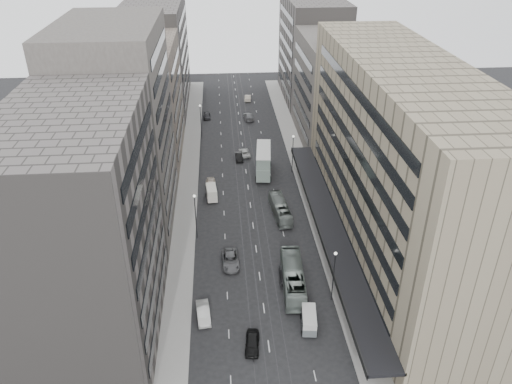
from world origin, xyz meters
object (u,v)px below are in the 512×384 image
object	(u,v)px
panel_van	(212,193)
pedestrian	(378,370)
double_decker	(263,161)
bus_far	(280,209)
sedan_2	(230,260)
sedan_0	(252,343)
bus_near	(293,277)
sedan_1	(203,313)
vw_microbus	(309,320)

from	to	relation	value
panel_van	pedestrian	bearing A→B (deg)	-71.22
double_decker	pedestrian	xyz separation A→B (m)	(8.74, -53.36, -1.88)
bus_far	double_decker	bearing A→B (deg)	-90.25
bus_far	sedan_2	size ratio (longest dim) A/B	1.75
bus_far	sedan_0	xyz separation A→B (m)	(-7.22, -30.83, -0.66)
panel_van	sedan_0	size ratio (longest dim) A/B	0.97
sedan_2	bus_near	bearing A→B (deg)	-36.75
sedan_1	vw_microbus	bearing A→B (deg)	-17.99
double_decker	panel_van	world-z (taller)	double_decker
bus_near	panel_van	size ratio (longest dim) A/B	2.89
panel_van	sedan_0	world-z (taller)	panel_van
sedan_0	pedestrian	world-z (taller)	pedestrian
double_decker	panel_van	bearing A→B (deg)	-131.83
bus_far	sedan_1	size ratio (longest dim) A/B	2.09
panel_van	sedan_2	world-z (taller)	panel_van
sedan_0	pedestrian	xyz separation A→B (m)	(14.43, -5.70, 0.39)
sedan_0	sedan_2	xyz separation A→B (m)	(-2.20, 17.23, 0.05)
vw_microbus	pedestrian	size ratio (longest dim) A/B	2.29
sedan_2	pedestrian	world-z (taller)	pedestrian
bus_near	vw_microbus	world-z (taller)	bus_near
double_decker	pedestrian	world-z (taller)	double_decker
bus_far	panel_van	size ratio (longest dim) A/B	2.37
vw_microbus	panel_van	xyz separation A→B (m)	(-12.80, 34.86, 0.12)
bus_far	double_decker	world-z (taller)	double_decker
bus_near	sedan_2	size ratio (longest dim) A/B	2.14
bus_near	sedan_0	distance (m)	13.08
sedan_1	pedestrian	distance (m)	23.65
panel_van	sedan_1	world-z (taller)	panel_van
sedan_0	sedan_1	xyz separation A→B (m)	(-6.23, 5.80, 0.05)
vw_microbus	sedan_0	bearing A→B (deg)	-152.53
sedan_0	sedan_2	size ratio (longest dim) A/B	0.77
vw_microbus	panel_van	distance (m)	37.14
bus_near	bus_far	size ratio (longest dim) A/B	1.22
sedan_0	panel_van	bearing A→B (deg)	104.12
panel_van	sedan_0	distance (m)	38.12
bus_far	vw_microbus	distance (m)	27.93
double_decker	sedan_0	world-z (taller)	double_decker
bus_far	panel_van	distance (m)	14.16
bus_near	sedan_0	size ratio (longest dim) A/B	2.79
bus_far	sedan_1	world-z (taller)	bus_far
bus_near	bus_far	bearing A→B (deg)	-88.07
vw_microbus	pedestrian	distance (m)	10.94
bus_near	vw_microbus	xyz separation A→B (m)	(0.96, -8.27, -0.41)
vw_microbus	panel_van	world-z (taller)	panel_van
sedan_1	pedestrian	world-z (taller)	pedestrian
bus_far	pedestrian	xyz separation A→B (m)	(7.20, -36.54, -0.27)
panel_van	bus_near	bearing A→B (deg)	-71.42
bus_far	pedestrian	distance (m)	37.24
sedan_0	vw_microbus	bearing A→B (deg)	27.14
double_decker	sedan_0	xyz separation A→B (m)	(-5.69, -47.65, -2.27)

